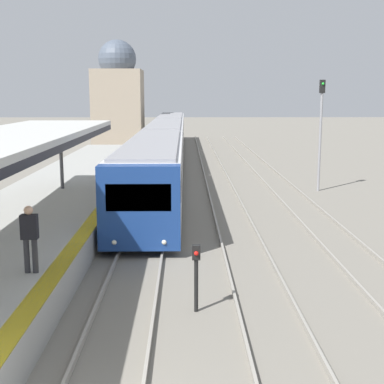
{
  "coord_description": "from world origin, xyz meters",
  "views": [
    {
      "loc": [
        1.47,
        -6.45,
        5.21
      ],
      "look_at": [
        1.73,
        13.06,
        1.66
      ],
      "focal_mm": 50.0,
      "sensor_mm": 36.0,
      "label": 1
    }
  ],
  "objects": [
    {
      "name": "train_near",
      "position": [
        0.0,
        34.22,
        1.74
      ],
      "size": [
        2.67,
        48.26,
        3.13
      ],
      "color": "navy",
      "rests_on": "ground_plane"
    },
    {
      "name": "signal_mast_far",
      "position": [
        8.81,
        22.44,
        3.7
      ],
      "size": [
        0.28,
        0.29,
        6.0
      ],
      "color": "gray",
      "rests_on": "ground_plane"
    },
    {
      "name": "signal_post_near",
      "position": [
        1.74,
        5.86,
        1.05
      ],
      "size": [
        0.2,
        0.21,
        1.68
      ],
      "color": "black",
      "rests_on": "ground_plane"
    },
    {
      "name": "person_on_platform",
      "position": [
        -2.28,
        6.07,
        1.89
      ],
      "size": [
        0.4,
        0.22,
        1.66
      ],
      "color": "#2D2D33",
      "rests_on": "station_platform"
    },
    {
      "name": "distant_domed_building",
      "position": [
        -5.79,
        52.68,
        5.12
      ],
      "size": [
        5.29,
        5.29,
        11.03
      ],
      "color": "gray",
      "rests_on": "ground_plane"
    }
  ]
}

